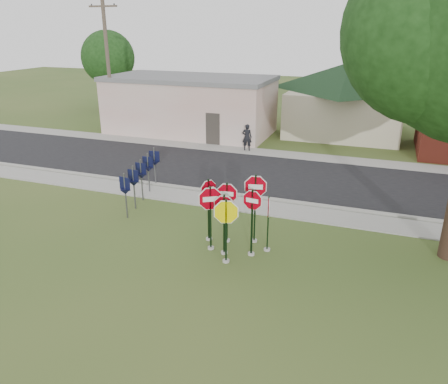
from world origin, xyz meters
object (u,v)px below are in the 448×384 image
(stop_sign_left, at_px, (210,209))
(utility_pole_near, at_px, (108,66))
(stop_sign_yellow, at_px, (226,222))
(pedestrian, at_px, (247,137))
(stop_sign_center, at_px, (224,217))

(stop_sign_left, bearing_deg, utility_pole_near, 133.57)
(utility_pole_near, bearing_deg, stop_sign_yellow, -46.06)
(utility_pole_near, height_order, pedestrian, utility_pole_near)
(stop_sign_center, relative_size, utility_pole_near, 0.25)
(stop_sign_center, xyz_separation_m, pedestrian, (-3.33, 13.39, -0.53))
(stop_sign_center, xyz_separation_m, stop_sign_left, (-0.58, 0.17, 0.15))
(utility_pole_near, relative_size, pedestrian, 5.51)
(stop_sign_yellow, xyz_separation_m, utility_pole_near, (-14.22, 14.76, 3.45))
(stop_sign_center, distance_m, stop_sign_yellow, 0.60)
(stop_sign_yellow, distance_m, utility_pole_near, 20.78)
(stop_sign_center, relative_size, stop_sign_yellow, 0.97)
(stop_sign_yellow, bearing_deg, utility_pole_near, 133.94)
(stop_sign_yellow, xyz_separation_m, pedestrian, (-3.59, 13.92, -0.60))
(stop_sign_yellow, bearing_deg, stop_sign_center, 116.23)
(stop_sign_center, bearing_deg, utility_pole_near, 134.46)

